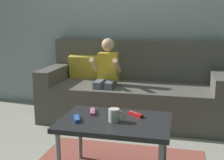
{
  "coord_description": "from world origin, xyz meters",
  "views": [
    {
      "loc": [
        0.63,
        -2.09,
        1.2
      ],
      "look_at": [
        0.0,
        0.59,
        0.61
      ],
      "focal_mm": 47.4,
      "sensor_mm": 36.0,
      "label": 1
    }
  ],
  "objects_px": {
    "person_seated_on_couch": "(106,75)",
    "coffee_mug": "(114,115)",
    "game_remote_blue_near_edge": "(77,119)",
    "game_remote_red_center": "(135,114)",
    "couch": "(132,93)",
    "game_remote_pink_far_corner": "(93,112)",
    "coffee_table": "(115,126)"
  },
  "relations": [
    {
      "from": "game_remote_blue_near_edge",
      "to": "couch",
      "type": "bearing_deg",
      "value": 82.69
    },
    {
      "from": "couch",
      "to": "game_remote_blue_near_edge",
      "type": "bearing_deg",
      "value": -97.31
    },
    {
      "from": "game_remote_red_center",
      "to": "game_remote_pink_far_corner",
      "type": "xyz_separation_m",
      "value": [
        -0.34,
        -0.01,
        0.0
      ]
    },
    {
      "from": "coffee_table",
      "to": "coffee_mug",
      "type": "relative_size",
      "value": 6.87
    },
    {
      "from": "couch",
      "to": "coffee_table",
      "type": "height_order",
      "value": "couch"
    },
    {
      "from": "coffee_table",
      "to": "person_seated_on_couch",
      "type": "bearing_deg",
      "value": 107.27
    },
    {
      "from": "person_seated_on_couch",
      "to": "coffee_mug",
      "type": "relative_size",
      "value": 8.17
    },
    {
      "from": "coffee_table",
      "to": "game_remote_red_center",
      "type": "bearing_deg",
      "value": 44.11
    },
    {
      "from": "game_remote_red_center",
      "to": "coffee_table",
      "type": "bearing_deg",
      "value": -135.89
    },
    {
      "from": "game_remote_red_center",
      "to": "game_remote_pink_far_corner",
      "type": "height_order",
      "value": "same"
    },
    {
      "from": "coffee_mug",
      "to": "coffee_table",
      "type": "bearing_deg",
      "value": 95.05
    },
    {
      "from": "game_remote_red_center",
      "to": "coffee_mug",
      "type": "relative_size",
      "value": 1.14
    },
    {
      "from": "person_seated_on_couch",
      "to": "game_remote_red_center",
      "type": "distance_m",
      "value": 1.14
    },
    {
      "from": "game_remote_blue_near_edge",
      "to": "game_remote_pink_far_corner",
      "type": "xyz_separation_m",
      "value": [
        0.07,
        0.18,
        0.0
      ]
    },
    {
      "from": "couch",
      "to": "person_seated_on_couch",
      "type": "height_order",
      "value": "person_seated_on_couch"
    },
    {
      "from": "game_remote_red_center",
      "to": "game_remote_blue_near_edge",
      "type": "bearing_deg",
      "value": -154.21
    },
    {
      "from": "game_remote_blue_near_edge",
      "to": "game_remote_pink_far_corner",
      "type": "distance_m",
      "value": 0.19
    },
    {
      "from": "game_remote_blue_near_edge",
      "to": "coffee_mug",
      "type": "bearing_deg",
      "value": 7.46
    },
    {
      "from": "game_remote_blue_near_edge",
      "to": "coffee_mug",
      "type": "height_order",
      "value": "coffee_mug"
    },
    {
      "from": "couch",
      "to": "person_seated_on_couch",
      "type": "relative_size",
      "value": 2.17
    },
    {
      "from": "couch",
      "to": "coffee_mug",
      "type": "height_order",
      "value": "couch"
    },
    {
      "from": "person_seated_on_couch",
      "to": "coffee_table",
      "type": "height_order",
      "value": "person_seated_on_couch"
    },
    {
      "from": "coffee_table",
      "to": "game_remote_blue_near_edge",
      "type": "height_order",
      "value": "game_remote_blue_near_edge"
    },
    {
      "from": "game_remote_red_center",
      "to": "coffee_mug",
      "type": "xyz_separation_m",
      "value": [
        -0.13,
        -0.16,
        0.04
      ]
    },
    {
      "from": "game_remote_pink_far_corner",
      "to": "coffee_mug",
      "type": "height_order",
      "value": "coffee_mug"
    },
    {
      "from": "person_seated_on_couch",
      "to": "game_remote_pink_far_corner",
      "type": "distance_m",
      "value": 1.06
    },
    {
      "from": "game_remote_blue_near_edge",
      "to": "game_remote_red_center",
      "type": "height_order",
      "value": "same"
    },
    {
      "from": "game_remote_red_center",
      "to": "person_seated_on_couch",
      "type": "bearing_deg",
      "value": 115.47
    },
    {
      "from": "person_seated_on_couch",
      "to": "coffee_mug",
      "type": "height_order",
      "value": "person_seated_on_couch"
    },
    {
      "from": "coffee_table",
      "to": "coffee_mug",
      "type": "height_order",
      "value": "coffee_mug"
    },
    {
      "from": "couch",
      "to": "game_remote_blue_near_edge",
      "type": "height_order",
      "value": "couch"
    },
    {
      "from": "game_remote_pink_far_corner",
      "to": "coffee_mug",
      "type": "relative_size",
      "value": 1.22
    }
  ]
}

